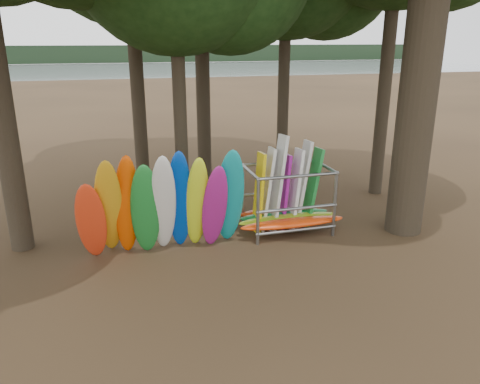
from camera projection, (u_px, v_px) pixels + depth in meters
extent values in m
plane|color=#47331E|center=(264.00, 261.00, 12.00)|extent=(120.00, 120.00, 0.00)
plane|color=gray|center=(132.00, 79.00, 66.91)|extent=(160.00, 160.00, 0.00)
cube|color=black|center=(119.00, 54.00, 112.04)|extent=(160.00, 4.00, 4.00)
cylinder|color=black|center=(134.00, 40.00, 15.58)|extent=(0.47, 0.47, 10.76)
cylinder|color=black|center=(285.00, 50.00, 17.39)|extent=(0.44, 0.44, 10.07)
cylinder|color=black|center=(178.00, 67.00, 13.40)|extent=(0.40, 0.40, 9.29)
cylinder|color=black|center=(391.00, 23.00, 15.50)|extent=(0.45, 0.45, 11.84)
ellipsoid|color=red|center=(91.00, 222.00, 11.44)|extent=(0.76, 1.33, 2.41)
ellipsoid|color=orange|center=(109.00, 209.00, 11.54)|extent=(0.72, 1.84, 2.98)
ellipsoid|color=#D94304|center=(127.00, 206.00, 11.72)|extent=(0.76, 1.29, 2.95)
ellipsoid|color=#1B742B|center=(146.00, 210.00, 11.75)|extent=(0.78, 1.20, 2.72)
ellipsoid|color=silver|center=(163.00, 205.00, 11.80)|extent=(0.70, 1.55, 2.98)
ellipsoid|color=#0638A6|center=(180.00, 201.00, 12.05)|extent=(0.72, 1.25, 2.96)
ellipsoid|color=#C1D61D|center=(197.00, 203.00, 12.14)|extent=(0.62, 1.30, 2.81)
ellipsoid|color=#931A71|center=(215.00, 207.00, 12.18)|extent=(0.75, 1.17, 2.56)
ellipsoid|color=#0F898D|center=(230.00, 198.00, 12.35)|extent=(0.87, 1.40, 2.95)
ellipsoid|color=#E83D0C|center=(293.00, 223.00, 13.34)|extent=(3.14, 0.55, 0.24)
ellipsoid|color=#8AA616|center=(289.00, 219.00, 13.65)|extent=(3.05, 0.55, 0.24)
ellipsoid|color=#186E35|center=(284.00, 215.00, 13.96)|extent=(2.78, 0.55, 0.24)
ellipsoid|color=red|center=(281.00, 211.00, 14.26)|extent=(2.68, 0.55, 0.24)
cube|color=yellow|center=(259.00, 193.00, 13.49)|extent=(0.31, 0.76, 2.38)
cube|color=silver|center=(266.00, 190.00, 13.67)|extent=(0.50, 0.75, 2.47)
cube|color=silver|center=(277.00, 184.00, 13.53)|extent=(0.52, 0.81, 2.86)
cube|color=#91188A|center=(284.00, 192.00, 13.85)|extent=(0.35, 0.75, 2.25)
cube|color=white|center=(295.00, 190.00, 13.74)|extent=(0.41, 0.76, 2.42)
cube|color=silver|center=(301.00, 184.00, 13.94)|extent=(0.56, 0.76, 2.61)
cube|color=#1C7E31|center=(312.00, 188.00, 13.89)|extent=(0.56, 0.75, 2.41)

